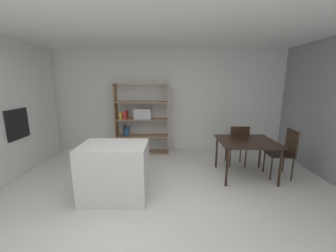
# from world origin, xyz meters

# --- Properties ---
(ground_plane) EXTENTS (9.28, 9.28, 0.00)m
(ground_plane) POSITION_xyz_m (0.00, 0.00, 0.00)
(ground_plane) COLOR silver
(ceiling_slab) EXTENTS (6.75, 5.86, 0.06)m
(ceiling_slab) POSITION_xyz_m (0.00, 0.00, 2.72)
(ceiling_slab) COLOR white
(ceiling_slab) RESTS_ON ground_plane
(back_partition) EXTENTS (6.75, 0.06, 2.69)m
(back_partition) POSITION_xyz_m (0.00, 2.90, 1.34)
(back_partition) COLOR silver
(back_partition) RESTS_ON ground_plane
(built_in_oven) EXTENTS (0.06, 0.56, 0.58)m
(built_in_oven) POSITION_xyz_m (-2.64, 1.20, 1.06)
(built_in_oven) COLOR black
(built_in_oven) RESTS_ON ground_plane
(kitchen_island) EXTENTS (1.04, 0.73, 0.90)m
(kitchen_island) POSITION_xyz_m (-0.57, 0.41, 0.45)
(kitchen_island) COLOR silver
(kitchen_island) RESTS_ON ground_plane
(open_bookshelf) EXTENTS (1.37, 0.34, 1.83)m
(open_bookshelf) POSITION_xyz_m (-0.49, 2.59, 0.89)
(open_bookshelf) COLOR #997551
(open_bookshelf) RESTS_ON ground_plane
(dining_table) EXTENTS (1.07, 0.96, 0.74)m
(dining_table) POSITION_xyz_m (1.81, 1.21, 0.67)
(dining_table) COLOR black
(dining_table) RESTS_ON ground_plane
(dining_chair_far) EXTENTS (0.41, 0.42, 0.93)m
(dining_chair_far) POSITION_xyz_m (1.81, 1.71, 0.55)
(dining_chair_far) COLOR black
(dining_chair_far) RESTS_ON ground_plane
(dining_chair_window_side) EXTENTS (0.48, 0.45, 0.96)m
(dining_chair_window_side) POSITION_xyz_m (2.57, 1.20, 0.57)
(dining_chair_window_side) COLOR black
(dining_chair_window_side) RESTS_ON ground_plane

